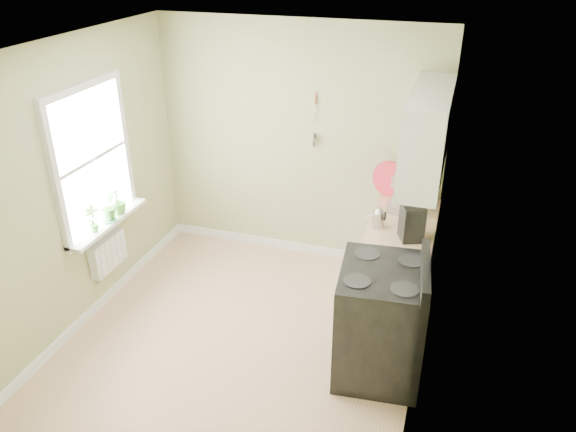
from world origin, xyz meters
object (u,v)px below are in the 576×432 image
(stove, at_px, (381,321))
(kettle, at_px, (378,218))
(stand_mixer, at_px, (402,192))
(coffee_maker, at_px, (411,223))

(stove, xyz_separation_m, kettle, (-0.21, 0.92, 0.50))
(stand_mixer, height_order, coffee_maker, stand_mixer)
(stand_mixer, xyz_separation_m, kettle, (-0.16, -0.48, -0.08))
(stand_mixer, height_order, kettle, stand_mixer)
(stand_mixer, distance_m, kettle, 0.51)
(kettle, height_order, coffee_maker, coffee_maker)
(stove, xyz_separation_m, stand_mixer, (-0.06, 1.41, 0.58))
(stove, distance_m, stand_mixer, 1.52)
(stove, height_order, stand_mixer, stand_mixer)
(stove, relative_size, coffee_maker, 3.35)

